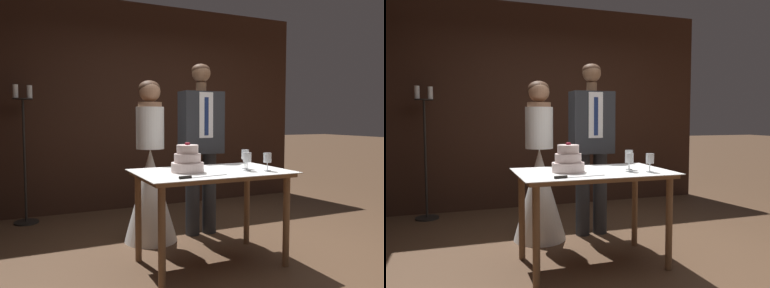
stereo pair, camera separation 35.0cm
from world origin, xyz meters
TOP-DOWN VIEW (x-y plane):
  - ground_plane at (0.00, 0.00)m, footprint 40.00×40.00m
  - wall_back at (0.00, 2.33)m, footprint 4.58×0.12m
  - cake_table at (-0.23, 0.02)m, footprint 1.28×0.79m
  - tiered_cake at (-0.44, 0.03)m, footprint 0.27×0.27m
  - cake_knife at (-0.51, -0.27)m, footprint 0.42×0.08m
  - wine_glass_near at (0.05, -0.11)m, footprint 0.07×0.07m
  - wine_glass_middle at (0.20, -0.19)m, footprint 0.07×0.07m
  - wine_glass_far at (0.10, 0.01)m, footprint 0.07×0.07m
  - bride at (-0.51, 0.81)m, footprint 0.54×0.54m
  - groom at (0.05, 0.81)m, footprint 0.44×0.25m
  - candle_stand at (-1.67, 2.02)m, footprint 0.28×0.28m

SIDE VIEW (x-z plane):
  - ground_plane at x=0.00m, z-range 0.00..0.00m
  - bride at x=-0.51m, z-range -0.21..1.41m
  - cake_table at x=-0.23m, z-range 0.30..1.10m
  - candle_stand at x=-1.67m, z-range -0.03..1.60m
  - cake_knife at x=-0.51m, z-range 0.80..0.82m
  - tiered_cake at x=-0.44m, z-range 0.77..1.02m
  - wine_glass_middle at x=0.20m, z-range 0.83..0.98m
  - wine_glass_near at x=0.05m, z-range 0.83..0.99m
  - wine_glass_far at x=0.10m, z-range 0.84..1.01m
  - groom at x=0.05m, z-range 0.11..1.92m
  - wall_back at x=0.00m, z-range 0.00..2.82m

